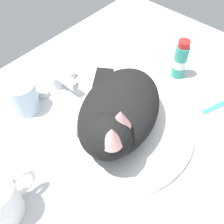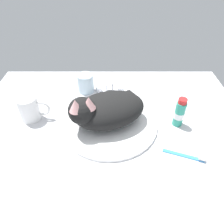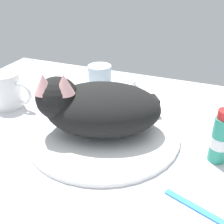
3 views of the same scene
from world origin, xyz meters
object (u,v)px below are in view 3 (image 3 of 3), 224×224
object	(u,v)px
faucet	(132,90)
coffee_mug	(8,91)
cat	(96,107)
rinse_cup	(100,78)
toothpaste_bottle	(221,138)
toothbrush	(206,212)

from	to	relation	value
faucet	coffee_mug	size ratio (longest dim) A/B	1.08
faucet	cat	distance (cm)	22.78
faucet	coffee_mug	bearing A→B (deg)	-148.98
cat	coffee_mug	bearing A→B (deg)	172.68
rinse_cup	toothpaste_bottle	distance (cm)	43.67
rinse_cup	toothbrush	xyz separation A→B (cm)	(36.62, -38.66, -3.72)
coffee_mug	rinse_cup	distance (cm)	27.66
cat	rinse_cup	world-z (taller)	cat
faucet	toothbrush	xyz separation A→B (cm)	(25.62, -37.65, -2.04)
rinse_cup	toothbrush	distance (cm)	53.38
coffee_mug	faucet	bearing A→B (deg)	31.02
rinse_cup	toothbrush	size ratio (longest dim) A/B	0.64
faucet	cat	xyz separation A→B (cm)	(-1.49, -22.18, 4.96)
coffee_mug	toothbrush	world-z (taller)	coffee_mug
faucet	rinse_cup	size ratio (longest dim) A/B	1.54
toothbrush	faucet	bearing A→B (deg)	124.24
coffee_mug	toothpaste_bottle	xyz separation A→B (cm)	(56.89, -3.33, 0.57)
cat	coffee_mug	world-z (taller)	cat
rinse_cup	toothbrush	world-z (taller)	rinse_cup
faucet	toothbrush	world-z (taller)	faucet
cat	toothbrush	size ratio (longest dim) A/B	2.35
cat	toothpaste_bottle	distance (cm)	27.80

